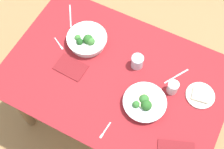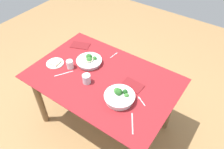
% 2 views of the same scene
% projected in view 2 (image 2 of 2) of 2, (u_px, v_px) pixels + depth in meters
% --- Properties ---
extents(ground_plane, '(6.00, 6.00, 0.00)m').
position_uv_depth(ground_plane, '(104.00, 123.00, 2.65)').
color(ground_plane, '#9E7547').
extents(dining_table, '(1.42, 0.95, 0.75)m').
position_uv_depth(dining_table, '(103.00, 86.00, 2.22)').
color(dining_table, maroon).
rests_on(dining_table, ground_plane).
extents(broccoli_bowl_far, '(0.27, 0.27, 0.11)m').
position_uv_depth(broccoli_bowl_far, '(120.00, 97.00, 1.91)').
color(broccoli_bowl_far, white).
rests_on(broccoli_bowl_far, dining_table).
extents(broccoli_bowl_near, '(0.26, 0.26, 0.09)m').
position_uv_depth(broccoli_bowl_near, '(89.00, 61.00, 2.28)').
color(broccoli_bowl_near, white).
rests_on(broccoli_bowl_near, dining_table).
extents(bread_side_plate, '(0.18, 0.18, 0.03)m').
position_uv_depth(bread_side_plate, '(55.00, 63.00, 2.28)').
color(bread_side_plate, silver).
rests_on(bread_side_plate, dining_table).
extents(water_glass_center, '(0.07, 0.07, 0.09)m').
position_uv_depth(water_glass_center, '(70.00, 64.00, 2.22)').
color(water_glass_center, silver).
rests_on(water_glass_center, dining_table).
extents(water_glass_side, '(0.08, 0.08, 0.09)m').
position_uv_depth(water_glass_side, '(87.00, 79.00, 2.06)').
color(water_glass_side, silver).
rests_on(water_glass_side, dining_table).
extents(fork_by_far_bowl, '(0.10, 0.06, 0.00)m').
position_uv_depth(fork_by_far_bowl, '(141.00, 101.00, 1.93)').
color(fork_by_far_bowl, '#B7B7BC').
rests_on(fork_by_far_bowl, dining_table).
extents(fork_by_near_bowl, '(0.02, 0.11, 0.00)m').
position_uv_depth(fork_by_near_bowl, '(114.00, 55.00, 2.39)').
color(fork_by_near_bowl, '#B7B7BC').
rests_on(fork_by_near_bowl, dining_table).
extents(table_knife_left, '(0.12, 0.17, 0.00)m').
position_uv_depth(table_knife_left, '(132.00, 123.00, 1.76)').
color(table_knife_left, '#B7B7BC').
rests_on(table_knife_left, dining_table).
extents(table_knife_right, '(0.11, 0.17, 0.00)m').
position_uv_depth(table_knife_right, '(64.00, 74.00, 2.18)').
color(table_knife_right, '#B7B7BC').
rests_on(table_knife_right, dining_table).
extents(napkin_folded_upper, '(0.20, 0.14, 0.01)m').
position_uv_depth(napkin_folded_upper, '(132.00, 85.00, 2.06)').
color(napkin_folded_upper, maroon).
rests_on(napkin_folded_upper, dining_table).
extents(napkin_folded_lower, '(0.24, 0.19, 0.01)m').
position_uv_depth(napkin_folded_lower, '(80.00, 45.00, 2.52)').
color(napkin_folded_lower, maroon).
rests_on(napkin_folded_lower, dining_table).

